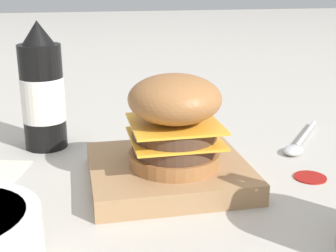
{
  "coord_description": "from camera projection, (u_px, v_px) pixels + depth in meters",
  "views": [
    {
      "loc": [
        0.08,
        0.63,
        0.26
      ],
      "look_at": [
        -0.04,
        0.07,
        0.08
      ],
      "focal_mm": 50.0,
      "sensor_mm": 36.0,
      "label": 1
    }
  ],
  "objects": [
    {
      "name": "ground_plane",
      "position": [
        131.0,
        164.0,
        0.69
      ],
      "size": [
        6.0,
        6.0,
        0.0
      ],
      "primitive_type": "plane",
      "color": "#B7B2A8"
    },
    {
      "name": "serving_board",
      "position": [
        168.0,
        171.0,
        0.62
      ],
      "size": [
        0.21,
        0.19,
        0.03
      ],
      "color": "#A37A51",
      "rests_on": "ground_plane"
    },
    {
      "name": "burger",
      "position": [
        175.0,
        120.0,
        0.59
      ],
      "size": [
        0.12,
        0.12,
        0.12
      ],
      "color": "#9E6638",
      "rests_on": "serving_board"
    },
    {
      "name": "ketchup_bottle",
      "position": [
        43.0,
        93.0,
        0.73
      ],
      "size": [
        0.07,
        0.07,
        0.2
      ],
      "color": "black",
      "rests_on": "ground_plane"
    },
    {
      "name": "spoon",
      "position": [
        298.0,
        144.0,
        0.75
      ],
      "size": [
        0.13,
        0.15,
        0.01
      ],
      "rotation": [
        0.0,
        0.0,
        0.88
      ],
      "color": "silver",
      "rests_on": "ground_plane"
    },
    {
      "name": "ketchup_puddle",
      "position": [
        310.0,
        177.0,
        0.64
      ],
      "size": [
        0.04,
        0.04,
        0.0
      ],
      "color": "#9E140F",
      "rests_on": "ground_plane"
    }
  ]
}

